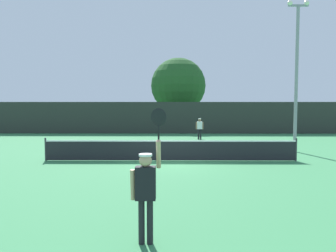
{
  "coord_description": "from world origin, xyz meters",
  "views": [
    {
      "loc": [
        0.04,
        -15.31,
        2.66
      ],
      "look_at": [
        -0.13,
        2.34,
        1.47
      ],
      "focal_mm": 35.52,
      "sensor_mm": 36.0,
      "label": 1
    }
  ],
  "objects_px": {
    "player_serving": "(146,184)",
    "tennis_ball": "(142,157)",
    "parked_car_near": "(96,121)",
    "parked_car_mid": "(143,120)",
    "player_receiving": "(200,127)",
    "large_tree": "(178,86)",
    "light_pole": "(297,67)"
  },
  "relations": [
    {
      "from": "light_pole",
      "to": "large_tree",
      "type": "distance_m",
      "value": 17.45
    },
    {
      "from": "player_serving",
      "to": "player_receiving",
      "type": "relative_size",
      "value": 1.65
    },
    {
      "from": "player_receiving",
      "to": "large_tree",
      "type": "height_order",
      "value": "large_tree"
    },
    {
      "from": "player_serving",
      "to": "light_pole",
      "type": "height_order",
      "value": "light_pole"
    },
    {
      "from": "large_tree",
      "to": "player_receiving",
      "type": "bearing_deg",
      "value": -82.22
    },
    {
      "from": "parked_car_near",
      "to": "parked_car_mid",
      "type": "distance_m",
      "value": 5.34
    },
    {
      "from": "large_tree",
      "to": "parked_car_near",
      "type": "bearing_deg",
      "value": 169.3
    },
    {
      "from": "light_pole",
      "to": "player_receiving",
      "type": "bearing_deg",
      "value": 127.05
    },
    {
      "from": "light_pole",
      "to": "player_serving",
      "type": "bearing_deg",
      "value": -120.95
    },
    {
      "from": "player_receiving",
      "to": "light_pole",
      "type": "height_order",
      "value": "light_pole"
    },
    {
      "from": "player_receiving",
      "to": "parked_car_near",
      "type": "distance_m",
      "value": 15.69
    },
    {
      "from": "player_receiving",
      "to": "parked_car_near",
      "type": "xyz_separation_m",
      "value": [
        -10.38,
        11.76,
        -0.17
      ]
    },
    {
      "from": "parked_car_near",
      "to": "parked_car_mid",
      "type": "bearing_deg",
      "value": 28.94
    },
    {
      "from": "tennis_ball",
      "to": "large_tree",
      "type": "xyz_separation_m",
      "value": [
        2.18,
        18.64,
        4.51
      ]
    },
    {
      "from": "parked_car_near",
      "to": "parked_car_mid",
      "type": "height_order",
      "value": "same"
    },
    {
      "from": "parked_car_near",
      "to": "player_serving",
      "type": "bearing_deg",
      "value": -67.19
    },
    {
      "from": "player_receiving",
      "to": "large_tree",
      "type": "xyz_separation_m",
      "value": [
        -1.38,
        10.06,
        3.6
      ]
    },
    {
      "from": "player_serving",
      "to": "parked_car_near",
      "type": "xyz_separation_m",
      "value": [
        -7.79,
        30.26,
        -0.37
      ]
    },
    {
      "from": "large_tree",
      "to": "parked_car_mid",
      "type": "distance_m",
      "value": 6.56
    },
    {
      "from": "tennis_ball",
      "to": "large_tree",
      "type": "height_order",
      "value": "large_tree"
    },
    {
      "from": "light_pole",
      "to": "parked_car_mid",
      "type": "distance_m",
      "value": 22.68
    },
    {
      "from": "tennis_ball",
      "to": "large_tree",
      "type": "bearing_deg",
      "value": 83.31
    },
    {
      "from": "tennis_ball",
      "to": "parked_car_near",
      "type": "height_order",
      "value": "parked_car_near"
    },
    {
      "from": "tennis_ball",
      "to": "parked_car_mid",
      "type": "bearing_deg",
      "value": 94.68
    },
    {
      "from": "player_receiving",
      "to": "parked_car_near",
      "type": "relative_size",
      "value": 0.35
    },
    {
      "from": "player_serving",
      "to": "tennis_ball",
      "type": "bearing_deg",
      "value": 95.61
    },
    {
      "from": "player_serving",
      "to": "large_tree",
      "type": "height_order",
      "value": "large_tree"
    },
    {
      "from": "player_serving",
      "to": "parked_car_mid",
      "type": "xyz_separation_m",
      "value": [
        -2.79,
        32.13,
        -0.37
      ]
    },
    {
      "from": "player_receiving",
      "to": "light_pole",
      "type": "xyz_separation_m",
      "value": [
        4.74,
        -6.28,
        3.73
      ]
    },
    {
      "from": "player_receiving",
      "to": "tennis_ball",
      "type": "distance_m",
      "value": 9.33
    },
    {
      "from": "parked_car_mid",
      "to": "light_pole",
      "type": "bearing_deg",
      "value": -57.1
    },
    {
      "from": "player_receiving",
      "to": "light_pole",
      "type": "bearing_deg",
      "value": 127.05
    }
  ]
}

